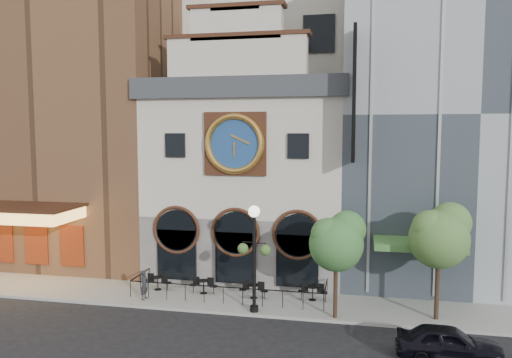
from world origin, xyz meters
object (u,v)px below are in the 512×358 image
object	(u,v)px
bistro_1	(203,285)
tree_right	(440,234)
tree_left	(337,240)
bistro_0	(158,282)
bistro_3	(313,292)
bistro_2	(254,290)
car_right	(449,343)
lamppost	(254,246)
pedestrian	(144,285)

from	to	relation	value
bistro_1	tree_right	distance (m)	12.94
tree_left	bistro_1	bearing A→B (deg)	164.03
bistro_0	bistro_3	bearing A→B (deg)	0.19
bistro_1	tree_left	size ratio (longest dim) A/B	0.30
bistro_1	bistro_0	bearing A→B (deg)	177.93
bistro_1	bistro_2	distance (m)	2.94
bistro_1	tree_left	world-z (taller)	tree_left
car_right	lamppost	xyz separation A→B (m)	(-8.78, 3.37, 2.80)
bistro_3	lamppost	world-z (taller)	lamppost
tree_left	tree_right	distance (m)	4.91
lamppost	tree_right	xyz separation A→B (m)	(8.94, 0.86, 0.83)
bistro_2	bistro_1	bearing A→B (deg)	176.09
bistro_3	tree_left	xyz separation A→B (m)	(1.36, -2.27, 3.40)
bistro_1	tree_right	world-z (taller)	tree_right
lamppost	bistro_3	bearing A→B (deg)	45.56
bistro_2	tree_right	xyz separation A→B (m)	(9.39, -1.12, 3.72)
bistro_3	car_right	size ratio (longest dim) A/B	0.38
bistro_1	lamppost	size ratio (longest dim) A/B	0.29
car_right	bistro_2	bearing A→B (deg)	61.36
pedestrian	car_right	bearing A→B (deg)	-102.00
pedestrian	lamppost	xyz separation A→B (m)	(6.22, -0.59, 2.56)
bistro_1	tree_left	distance (m)	8.50
bistro_1	tree_left	bearing A→B (deg)	-15.97
bistro_2	bistro_3	bearing A→B (deg)	5.90
bistro_0	car_right	xyz separation A→B (m)	(14.94, -5.65, 0.10)
bistro_0	car_right	bearing A→B (deg)	-20.71
car_right	pedestrian	world-z (taller)	pedestrian
car_right	tree_right	size ratio (longest dim) A/B	0.73
bistro_1	pedestrian	xyz separation A→B (m)	(-2.84, -1.59, 0.34)
pedestrian	tree_left	size ratio (longest dim) A/B	0.30
pedestrian	tree_right	world-z (taller)	tree_right
tree_left	tree_right	world-z (taller)	tree_right
tree_right	bistro_0	bearing A→B (deg)	174.64
car_right	lamppost	size ratio (longest dim) A/B	0.77
bistro_0	bistro_1	xyz separation A→B (m)	(2.78, -0.10, 0.00)
bistro_2	tree_left	distance (m)	6.01
pedestrian	lamppost	world-z (taller)	lamppost
tree_left	bistro_0	bearing A→B (deg)	167.68
bistro_0	bistro_2	size ratio (longest dim) A/B	1.00
bistro_3	pedestrian	distance (m)	9.13
bistro_2	tree_right	distance (m)	10.16
pedestrian	tree_right	xyz separation A→B (m)	(15.16, 0.27, 3.39)
tree_left	car_right	bearing A→B (deg)	-36.10
tree_left	pedestrian	bearing A→B (deg)	176.94
tree_left	tree_right	size ratio (longest dim) A/B	0.92
pedestrian	tree_left	xyz separation A→B (m)	(10.33, -0.55, 3.07)
bistro_2	lamppost	distance (m)	3.53
bistro_3	car_right	world-z (taller)	car_right
pedestrian	bistro_0	bearing A→B (deg)	0.96
bistro_2	car_right	distance (m)	10.66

